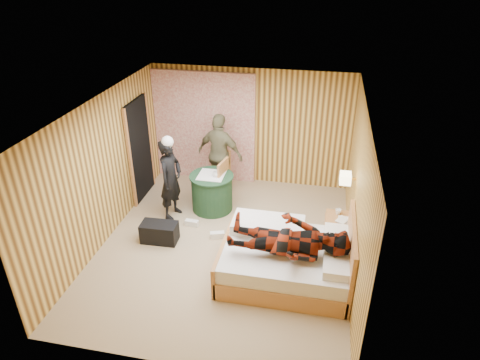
% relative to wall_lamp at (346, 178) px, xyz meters
% --- Properties ---
extents(floor, '(4.20, 5.00, 0.01)m').
position_rel_wall_lamp_xyz_m(floor, '(-1.92, -0.45, -1.30)').
color(floor, tan).
rests_on(floor, ground).
extents(ceiling, '(4.20, 5.00, 0.01)m').
position_rel_wall_lamp_xyz_m(ceiling, '(-1.92, -0.45, 1.20)').
color(ceiling, silver).
rests_on(ceiling, wall_back).
extents(wall_back, '(4.20, 0.02, 2.50)m').
position_rel_wall_lamp_xyz_m(wall_back, '(-1.92, 2.05, -0.05)').
color(wall_back, '#F3C75D').
rests_on(wall_back, floor).
extents(wall_left, '(0.02, 5.00, 2.50)m').
position_rel_wall_lamp_xyz_m(wall_left, '(-4.02, -0.45, -0.05)').
color(wall_left, '#F3C75D').
rests_on(wall_left, floor).
extents(wall_right, '(0.02, 5.00, 2.50)m').
position_rel_wall_lamp_xyz_m(wall_right, '(0.18, -0.45, -0.05)').
color(wall_right, '#F3C75D').
rests_on(wall_right, floor).
extents(curtain, '(2.20, 0.08, 2.40)m').
position_rel_wall_lamp_xyz_m(curtain, '(-2.92, 1.98, -0.10)').
color(curtain, silver).
rests_on(curtain, floor).
extents(doorway, '(0.06, 0.90, 2.05)m').
position_rel_wall_lamp_xyz_m(doorway, '(-3.98, 0.95, -0.28)').
color(doorway, black).
rests_on(doorway, floor).
extents(wall_lamp, '(0.26, 0.24, 0.16)m').
position_rel_wall_lamp_xyz_m(wall_lamp, '(0.00, 0.00, 0.00)').
color(wall_lamp, gold).
rests_on(wall_lamp, wall_right).
extents(bed, '(1.98, 1.54, 1.06)m').
position_rel_wall_lamp_xyz_m(bed, '(-0.80, -0.98, -0.99)').
color(bed, tan).
rests_on(bed, floor).
extents(nightstand, '(0.42, 0.57, 0.55)m').
position_rel_wall_lamp_xyz_m(nightstand, '(-0.04, -0.05, -1.01)').
color(nightstand, tan).
rests_on(nightstand, floor).
extents(round_table, '(0.85, 0.85, 0.76)m').
position_rel_wall_lamp_xyz_m(round_table, '(-2.44, 0.69, -0.92)').
color(round_table, '#1F4524').
rests_on(round_table, floor).
extents(chair_far, '(0.43, 0.43, 0.93)m').
position_rel_wall_lamp_xyz_m(chair_far, '(-2.44, 1.36, -0.76)').
color(chair_far, tan).
rests_on(chair_far, floor).
extents(chair_near, '(0.53, 0.53, 1.01)m').
position_rel_wall_lamp_xyz_m(chair_near, '(-2.35, 0.84, -0.72)').
color(chair_near, tan).
rests_on(chair_near, floor).
extents(duffel_bag, '(0.64, 0.36, 0.36)m').
position_rel_wall_lamp_xyz_m(duffel_bag, '(-3.08, -0.54, -1.12)').
color(duffel_bag, black).
rests_on(duffel_bag, floor).
extents(sneaker_left, '(0.26, 0.12, 0.11)m').
position_rel_wall_lamp_xyz_m(sneaker_left, '(-2.67, 0.03, -1.24)').
color(sneaker_left, white).
rests_on(sneaker_left, floor).
extents(sneaker_right, '(0.27, 0.18, 0.11)m').
position_rel_wall_lamp_xyz_m(sneaker_right, '(-2.11, -0.25, -1.24)').
color(sneaker_right, white).
rests_on(sneaker_right, floor).
extents(woman_standing, '(0.49, 0.64, 1.57)m').
position_rel_wall_lamp_xyz_m(woman_standing, '(-3.12, 0.31, -0.51)').
color(woman_standing, black).
rests_on(woman_standing, floor).
extents(man_at_table, '(1.09, 0.68, 1.72)m').
position_rel_wall_lamp_xyz_m(man_at_table, '(-2.44, 1.40, -0.44)').
color(man_at_table, '#6D6848').
rests_on(man_at_table, floor).
extents(man_on_bed, '(0.86, 0.67, 1.77)m').
position_rel_wall_lamp_xyz_m(man_on_bed, '(-0.77, -1.21, -0.34)').
color(man_on_bed, maroon).
rests_on(man_on_bed, bed).
extents(book_lower, '(0.18, 0.23, 0.02)m').
position_rel_wall_lamp_xyz_m(book_lower, '(-0.04, -0.10, -0.74)').
color(book_lower, white).
rests_on(book_lower, nightstand).
extents(book_upper, '(0.25, 0.28, 0.02)m').
position_rel_wall_lamp_xyz_m(book_upper, '(-0.04, -0.10, -0.72)').
color(book_upper, white).
rests_on(book_upper, nightstand).
extents(cup_nightstand, '(0.11, 0.11, 0.09)m').
position_rel_wall_lamp_xyz_m(cup_nightstand, '(-0.04, 0.08, -0.70)').
color(cup_nightstand, white).
rests_on(cup_nightstand, nightstand).
extents(cup_table, '(0.14, 0.14, 0.10)m').
position_rel_wall_lamp_xyz_m(cup_table, '(-2.34, 0.64, -0.50)').
color(cup_table, white).
rests_on(cup_table, round_table).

